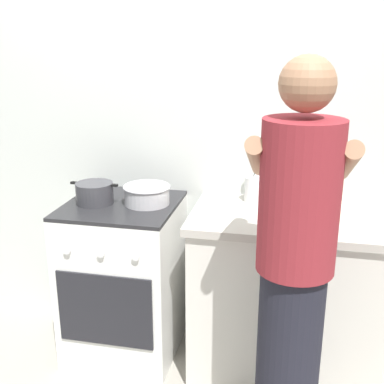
{
  "coord_description": "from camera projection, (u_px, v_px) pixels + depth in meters",
  "views": [
    {
      "loc": [
        0.54,
        -2.17,
        1.74
      ],
      "look_at": [
        0.05,
        0.12,
        1.0
      ],
      "focal_mm": 44.68,
      "sensor_mm": 36.0,
      "label": 1
    }
  ],
  "objects": [
    {
      "name": "mixing_bowl",
      "position": [
        147.0,
        194.0,
        2.57
      ],
      "size": [
        0.26,
        0.26,
        0.1
      ],
      "color": "#B7B7BC",
      "rests_on": "stove_range"
    },
    {
      "name": "person",
      "position": [
        294.0,
        277.0,
        1.86
      ],
      "size": [
        0.41,
        0.5,
        1.7
      ],
      "color": "black",
      "rests_on": "ground"
    },
    {
      "name": "back_wall",
      "position": [
        232.0,
        132.0,
        2.7
      ],
      "size": [
        3.2,
        0.1,
        2.5
      ],
      "color": "silver",
      "rests_on": "ground"
    },
    {
      "name": "pot",
      "position": [
        95.0,
        193.0,
        2.58
      ],
      "size": [
        0.27,
        0.2,
        0.11
      ],
      "color": "#38383D",
      "rests_on": "stove_range"
    },
    {
      "name": "stove_range",
      "position": [
        125.0,
        278.0,
        2.72
      ],
      "size": [
        0.6,
        0.62,
        0.9
      ],
      "color": "white",
      "rests_on": "ground"
    },
    {
      "name": "spice_bottle",
      "position": [
        297.0,
        205.0,
        2.42
      ],
      "size": [
        0.04,
        0.04,
        0.1
      ],
      "color": "silver",
      "rests_on": "countertop"
    },
    {
      "name": "utensil_crock",
      "position": [
        254.0,
        186.0,
        2.59
      ],
      "size": [
        0.1,
        0.1,
        0.3
      ],
      "color": "silver",
      "rests_on": "countertop"
    },
    {
      "name": "ground",
      "position": [
        179.0,
        369.0,
        2.65
      ],
      "size": [
        6.0,
        6.0,
        0.0
      ],
      "primitive_type": "plane",
      "color": "gray"
    },
    {
      "name": "countertop",
      "position": [
        285.0,
        294.0,
        2.55
      ],
      "size": [
        1.0,
        0.6,
        0.9
      ],
      "color": "silver",
      "rests_on": "ground"
    },
    {
      "name": "oil_bottle",
      "position": [
        335.0,
        199.0,
        2.3
      ],
      "size": [
        0.07,
        0.07,
        0.27
      ],
      "color": "gold",
      "rests_on": "countertop"
    }
  ]
}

